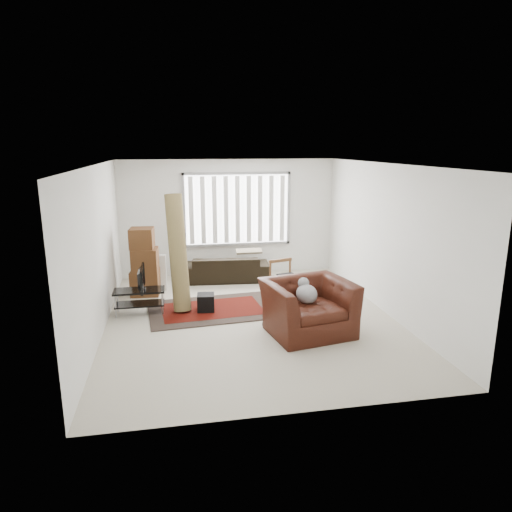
{
  "coord_description": "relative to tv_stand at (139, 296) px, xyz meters",
  "views": [
    {
      "loc": [
        -1.3,
        -7.52,
        3.01
      ],
      "look_at": [
        0.17,
        0.39,
        1.05
      ],
      "focal_mm": 32.0,
      "sensor_mm": 36.0,
      "label": 1
    }
  ],
  "objects": [
    {
      "name": "room",
      "position": [
        1.98,
        -0.12,
        1.43
      ],
      "size": [
        6.0,
        6.02,
        2.71
      ],
      "color": "beige",
      "rests_on": "ground"
    },
    {
      "name": "persian_rug",
      "position": [
        1.31,
        -0.06,
        -0.32
      ],
      "size": [
        2.45,
        1.75,
        0.02
      ],
      "color": "black",
      "rests_on": "ground"
    },
    {
      "name": "tv_stand",
      "position": [
        0.0,
        0.0,
        0.0
      ],
      "size": [
        0.91,
        0.41,
        0.46
      ],
      "color": "black",
      "rests_on": "ground"
    },
    {
      "name": "tv",
      "position": [
        0.0,
        0.0,
        0.34
      ],
      "size": [
        0.1,
        0.74,
        0.42
      ],
      "primitive_type": "imported",
      "rotation": [
        0.0,
        0.0,
        1.57
      ],
      "color": "black",
      "rests_on": "tv_stand"
    },
    {
      "name": "subwoofer",
      "position": [
        1.2,
        -0.11,
        -0.15
      ],
      "size": [
        0.34,
        0.34,
        0.31
      ],
      "primitive_type": "cube",
      "rotation": [
        0.0,
        0.0,
        -0.09
      ],
      "color": "black",
      "rests_on": "persian_rug"
    },
    {
      "name": "moving_boxes",
      "position": [
        0.05,
        1.12,
        0.32
      ],
      "size": [
        0.61,
        0.57,
        1.39
      ],
      "color": "#58351B",
      "rests_on": "ground"
    },
    {
      "name": "white_flatpack",
      "position": [
        0.18,
        1.4,
        0.05
      ],
      "size": [
        0.6,
        0.21,
        0.75
      ],
      "primitive_type": "cube",
      "rotation": [
        -0.11,
        0.0,
        -0.08
      ],
      "color": "silver",
      "rests_on": "ground"
    },
    {
      "name": "rolled_rug",
      "position": [
        0.73,
        0.13,
        0.76
      ],
      "size": [
        0.47,
        0.79,
        2.17
      ],
      "primitive_type": "cylinder",
      "rotation": [
        -0.2,
        0.0,
        0.21
      ],
      "color": "olive",
      "rests_on": "ground"
    },
    {
      "name": "sofa",
      "position": [
        1.8,
        1.82,
        0.05
      ],
      "size": [
        2.01,
        1.0,
        0.75
      ],
      "primitive_type": "imported",
      "rotation": [
        0.0,
        0.0,
        3.06
      ],
      "color": "black",
      "rests_on": "ground"
    },
    {
      "name": "side_chair",
      "position": [
        2.66,
        -0.29,
        0.19
      ],
      "size": [
        0.62,
        0.62,
        0.94
      ],
      "rotation": [
        0.0,
        0.0,
        0.28
      ],
      "color": "tan",
      "rests_on": "ground"
    },
    {
      "name": "armchair",
      "position": [
        2.77,
        -1.4,
        0.17
      ],
      "size": [
        1.54,
        1.4,
        0.99
      ],
      "rotation": [
        0.0,
        0.0,
        0.19
      ],
      "color": "#3B150C",
      "rests_on": "ground"
    }
  ]
}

